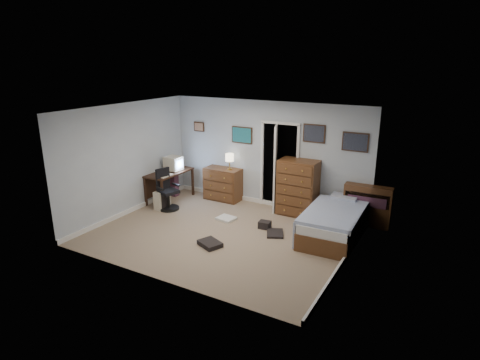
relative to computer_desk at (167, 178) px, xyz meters
The scene contains 15 objects.
floor 2.60m from the computer_desk, 25.25° to the right, with size 5.00×4.00×0.02m, color #836F5A.
computer_desk is the anchor object (origin of this frame).
crt_monitor 0.40m from the computer_desk, 53.48° to the left, with size 0.39×0.36×0.35m.
keyboard 0.48m from the computer_desk, 52.57° to the right, with size 0.15×0.39×0.02m, color beige.
pc_tower 0.71m from the computer_desk, 62.23° to the right, with size 0.21×0.42×0.44m.
office_chair 0.69m from the computer_desk, 51.07° to the right, with size 0.58×0.58×0.97m.
media_stack 0.35m from the computer_desk, 95.73° to the left, with size 0.17×0.17×0.84m, color maroon.
low_dresser 1.40m from the computer_desk, 29.97° to the left, with size 0.91×0.45×0.81m, color brown.
table_lamp 1.66m from the computer_desk, 26.32° to the left, with size 0.20×0.20×0.39m.
doorway 2.93m from the computer_desk, 24.34° to the left, with size 0.96×1.12×2.05m.
tall_dresser 3.28m from the computer_desk, 11.82° to the left, with size 0.86×0.51×1.27m, color brown.
headboard_bookcase 4.79m from the computer_desk, ahead, with size 0.99×0.29×0.88m.
bed 4.28m from the computer_desk, ahead, with size 1.10×1.97×0.64m.
wall_posters 3.22m from the computer_desk, 17.46° to the left, with size 4.38×0.04×0.60m.
floor_clutter 2.78m from the computer_desk, 19.67° to the right, with size 1.71×1.67×0.15m.
Camera 1 is at (3.97, -6.34, 3.43)m, focal length 30.00 mm.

